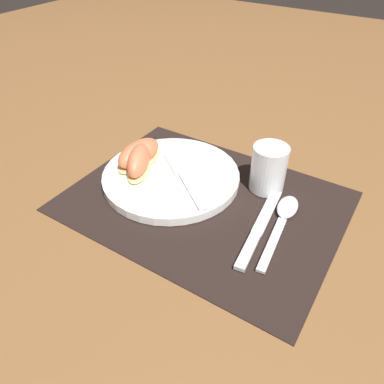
% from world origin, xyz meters
% --- Properties ---
extents(ground_plane, '(3.00, 3.00, 0.00)m').
position_xyz_m(ground_plane, '(0.00, 0.00, 0.00)').
color(ground_plane, brown).
extents(placemat, '(0.47, 0.35, 0.00)m').
position_xyz_m(placemat, '(0.00, 0.00, 0.00)').
color(placemat, black).
rests_on(placemat, ground_plane).
extents(plate, '(0.26, 0.26, 0.02)m').
position_xyz_m(plate, '(-0.08, 0.02, 0.01)').
color(plate, white).
rests_on(plate, placemat).
extents(juice_glass, '(0.06, 0.06, 0.09)m').
position_xyz_m(juice_glass, '(0.08, 0.09, 0.04)').
color(juice_glass, silver).
rests_on(juice_glass, placemat).
extents(knife, '(0.04, 0.20, 0.01)m').
position_xyz_m(knife, '(0.11, -0.02, 0.01)').
color(knife, silver).
rests_on(knife, placemat).
extents(spoon, '(0.05, 0.19, 0.01)m').
position_xyz_m(spoon, '(0.14, 0.03, 0.01)').
color(spoon, silver).
rests_on(spoon, placemat).
extents(fork, '(0.16, 0.13, 0.00)m').
position_xyz_m(fork, '(-0.06, 0.02, 0.02)').
color(fork, silver).
rests_on(fork, plate).
extents(citrus_wedge_0, '(0.06, 0.11, 0.04)m').
position_xyz_m(citrus_wedge_0, '(-0.16, 0.01, 0.04)').
color(citrus_wedge_0, '#F4DB84').
rests_on(citrus_wedge_0, plate).
extents(citrus_wedge_1, '(0.08, 0.11, 0.05)m').
position_xyz_m(citrus_wedge_1, '(-0.14, -0.01, 0.04)').
color(citrus_wedge_1, '#F4DB84').
rests_on(citrus_wedge_1, plate).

